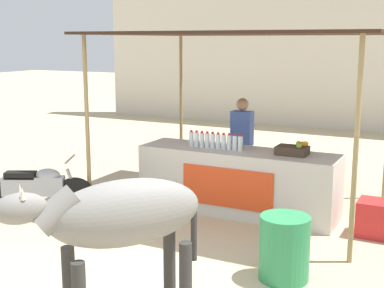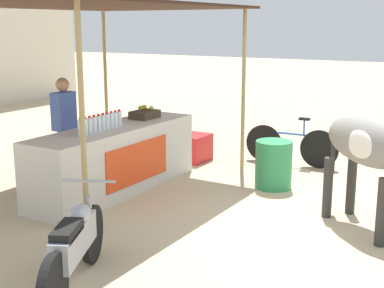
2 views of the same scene
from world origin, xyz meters
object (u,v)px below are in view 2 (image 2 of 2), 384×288
cooler_box (195,148)px  motorcycle_parked (75,245)px  cow (373,146)px  stall_counter (116,159)px  vendor_behind_counter (65,132)px  fruit_crate (145,114)px  water_barrel (274,164)px  bicycle_leaning (291,145)px

cooler_box → motorcycle_parked: 4.86m
cow → motorcycle_parked: 3.53m
stall_counter → cooler_box: (2.09, -0.10, -0.24)m
vendor_behind_counter → motorcycle_parked: vendor_behind_counter is taller
motorcycle_parked → stall_counter: bearing=31.9°
fruit_crate → water_barrel: (0.51, -1.99, -0.67)m
vendor_behind_counter → motorcycle_parked: (-2.30, -2.33, -0.42)m
motorcycle_parked → bicycle_leaning: 5.28m
vendor_behind_counter → bicycle_leaning: 3.87m
bicycle_leaning → stall_counter: bearing=148.7°
motorcycle_parked → fruit_crate: bearing=26.0°
bicycle_leaning → motorcycle_parked: bearing=179.0°
fruit_crate → bicycle_leaning: fruit_crate is taller
cooler_box → cow: size_ratio=0.36×
vendor_behind_counter → motorcycle_parked: bearing=-134.6°
fruit_crate → cow: bearing=-98.0°
fruit_crate → vendor_behind_counter: 1.28m
vendor_behind_counter → bicycle_leaning: vendor_behind_counter is taller
cow → vendor_behind_counter: bearing=97.4°
water_barrel → cow: cow is taller
vendor_behind_counter → bicycle_leaning: (2.98, -2.42, -0.50)m
vendor_behind_counter → cow: 4.34m
fruit_crate → cooler_box: 1.50m
water_barrel → bicycle_leaning: bicycle_leaning is taller
cooler_box → cow: bearing=-117.1°
fruit_crate → vendor_behind_counter: (-1.06, 0.69, -0.18)m
vendor_behind_counter → cooler_box: 2.55m
motorcycle_parked → cow: bearing=-34.7°
fruit_crate → vendor_behind_counter: vendor_behind_counter is taller
motorcycle_parked → vendor_behind_counter: bearing=45.4°
cooler_box → motorcycle_parked: (-4.63, -1.48, 0.19)m
stall_counter → motorcycle_parked: size_ratio=1.82×
water_barrel → motorcycle_parked: motorcycle_parked is taller
cooler_box → motorcycle_parked: motorcycle_parked is taller
vendor_behind_counter → fruit_crate: bearing=-33.0°
water_barrel → bicycle_leaning: bearing=10.3°
vendor_behind_counter → cooler_box: (2.33, -0.85, -0.61)m
water_barrel → fruit_crate: bearing=104.4°
stall_counter → bicycle_leaning: bearing=-31.3°
stall_counter → cow: 3.61m
fruit_crate → water_barrel: 2.16m
fruit_crate → cow: 3.65m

